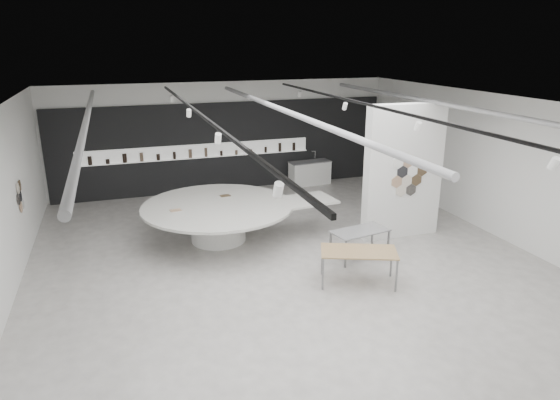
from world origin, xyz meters
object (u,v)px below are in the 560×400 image
object	(u,v)px
display_island	(221,217)
sample_table_stone	(360,233)
partition_column	(403,172)
kitchen_counter	(310,173)
sample_table_wood	(359,253)

from	to	relation	value
display_island	sample_table_stone	bearing A→B (deg)	-42.40
partition_column	kitchen_counter	distance (m)	5.71
sample_table_wood	display_island	bearing A→B (deg)	124.32
sample_table_wood	sample_table_stone	world-z (taller)	sample_table_wood
display_island	sample_table_stone	world-z (taller)	display_island
partition_column	sample_table_stone	bearing A→B (deg)	-150.10
sample_table_stone	kitchen_counter	bearing A→B (deg)	78.78
partition_column	sample_table_wood	xyz separation A→B (m)	(-2.39, -2.21, -1.09)
kitchen_counter	sample_table_wood	bearing A→B (deg)	-109.59
partition_column	display_island	bearing A→B (deg)	165.83
display_island	kitchen_counter	xyz separation A→B (m)	(4.28, 4.34, -0.22)
sample_table_wood	kitchen_counter	size ratio (longest dim) A/B	1.14
display_island	sample_table_stone	xyz separation A→B (m)	(2.98, -2.19, -0.01)
sample_table_stone	kitchen_counter	xyz separation A→B (m)	(1.29, 6.52, -0.21)
sample_table_wood	sample_table_stone	xyz separation A→B (m)	(0.66, 1.22, -0.06)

